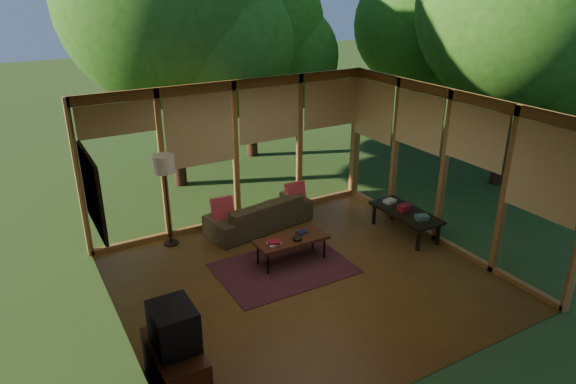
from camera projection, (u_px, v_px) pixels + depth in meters
floor at (305, 280)px, 7.99m from camera, size 5.50×5.50×0.00m
ceiling at (308, 109)px, 6.96m from camera, size 5.50×5.50×0.00m
wall_left at (114, 245)px, 6.21m from camera, size 0.04×5.00×2.70m
wall_front at (430, 281)px, 5.47m from camera, size 5.50×0.04×2.70m
window_wall_back at (236, 154)px, 9.48m from camera, size 5.50×0.12×2.70m
window_wall_right at (444, 169)px, 8.74m from camera, size 0.12×5.00×2.70m
exterior_lawn at (380, 113)px, 18.08m from camera, size 40.00×40.00×0.00m
tree_nw at (164, 0)px, 10.29m from camera, size 4.37×4.37×6.15m
tree_ne at (247, 28)px, 12.55m from camera, size 3.77×3.77×5.14m
tree_se at (521, 6)px, 10.31m from camera, size 4.18×4.18×5.93m
tree_far at (416, 25)px, 13.58m from camera, size 3.29×3.29×4.89m
rug at (284, 268)px, 8.31m from camera, size 2.11×1.50×0.01m
sofa at (259, 213)px, 9.58m from camera, size 2.11×1.09×0.59m
pillow_left at (222, 209)px, 9.09m from camera, size 0.39×0.21×0.41m
pillow_right at (295, 193)px, 9.78m from camera, size 0.38×0.21×0.40m
ct_book_lower at (274, 244)px, 8.16m from camera, size 0.22×0.17×0.03m
ct_book_upper at (274, 242)px, 8.15m from camera, size 0.24×0.22×0.03m
ct_book_side at (302, 232)px, 8.54m from camera, size 0.21×0.18×0.03m
ct_bowl at (297, 238)px, 8.29m from camera, size 0.16×0.16×0.07m
media_cabinet at (176, 368)px, 5.75m from camera, size 0.50×1.00×0.60m
television at (174, 327)px, 5.55m from camera, size 0.45×0.55×0.50m
console_book_a at (422, 217)px, 8.94m from camera, size 0.26×0.22×0.08m
console_book_b at (404, 208)px, 9.29m from camera, size 0.24×0.18×0.10m
console_book_c at (390, 201)px, 9.62m from camera, size 0.24×0.18×0.06m
floor_lamp at (164, 169)px, 8.55m from camera, size 0.36×0.36×1.65m
coffee_table at (291, 240)px, 8.38m from camera, size 1.20×0.50×0.43m
side_console at (406, 213)px, 9.29m from camera, size 0.60×1.40×0.46m
wall_painting at (92, 191)px, 7.28m from camera, size 0.06×1.35×1.15m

